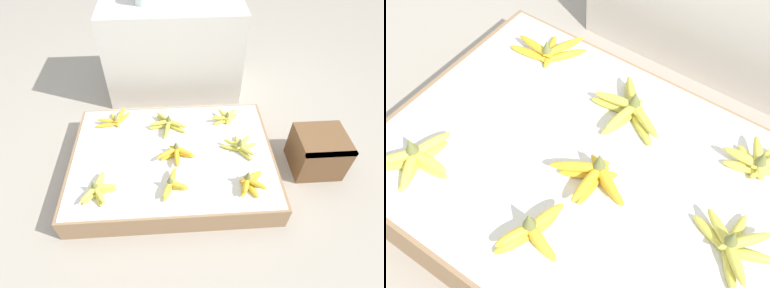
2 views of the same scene
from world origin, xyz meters
The scene contains 9 objects.
ground_plane centered at (0.00, 0.00, 0.00)m, with size 10.00×10.00×0.00m, color #A89E8E.
display_platform centered at (0.00, 0.00, 0.09)m, with size 1.29×0.92×0.17m.
banana_bunch_front_left centered at (-0.42, -0.27, 0.21)m, with size 0.20×0.24×0.11m.
banana_bunch_front_midleft centered at (0.00, -0.26, 0.21)m, with size 0.16×0.22×0.11m.
banana_bunch_middle_midleft centered at (0.03, -0.02, 0.21)m, with size 0.25×0.19×0.11m.
banana_bunch_middle_midright centered at (0.43, 0.01, 0.20)m, with size 0.25×0.23×0.10m.
banana_bunch_back_left centered at (-0.40, 0.32, 0.20)m, with size 0.24×0.18×0.10m.
banana_bunch_back_midleft centered at (-0.03, 0.24, 0.20)m, with size 0.27×0.24×0.11m.
banana_bunch_back_midright centered at (0.38, 0.29, 0.20)m, with size 0.20×0.14×0.10m.
Camera 2 is at (0.48, -0.74, 1.44)m, focal length 50.00 mm.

